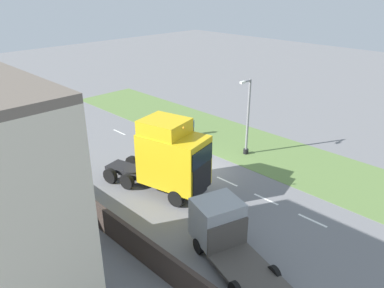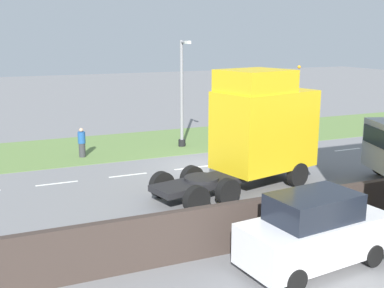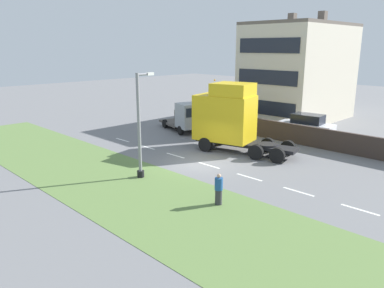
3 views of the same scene
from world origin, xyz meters
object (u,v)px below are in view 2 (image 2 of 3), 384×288
Objects in this scene: lamp_post at (182,101)px; pedestrian at (82,143)px; lorry_cab at (260,128)px; parked_car at (315,231)px.

lamp_post is 6.11m from pedestrian.
lamp_post is 3.85× the size of pedestrian.
parked_car is at bearing -32.60° from lorry_cab.
parked_car is at bearing 13.21° from pedestrian.
lamp_post is at bearing 91.89° from pedestrian.
parked_car is at bearing -8.58° from lamp_post.
lorry_cab is 7.63m from parked_car.
parked_car is (7.06, -2.49, -1.46)m from lorry_cab.
pedestrian is at bearing -88.11° from lamp_post.
pedestrian is at bearing -173.23° from parked_car.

